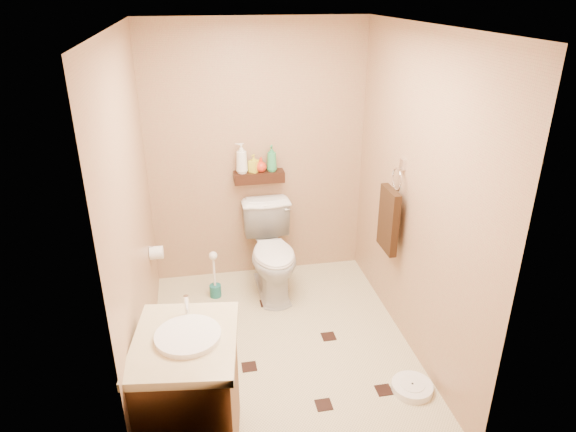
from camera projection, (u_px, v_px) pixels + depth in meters
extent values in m
plane|color=beige|center=(282.00, 347.00, 4.07)|extent=(2.50, 2.50, 0.00)
cube|color=tan|center=(257.00, 155.00, 4.70)|extent=(2.00, 0.04, 2.40)
cube|color=tan|center=(327.00, 310.00, 2.46)|extent=(2.00, 0.04, 2.40)
cube|color=tan|center=(133.00, 220.00, 3.41)|extent=(0.04, 2.50, 2.40)
cube|color=tan|center=(416.00, 198.00, 3.75)|extent=(0.04, 2.50, 2.40)
cube|color=silver|center=(280.00, 26.00, 3.09)|extent=(2.00, 2.50, 0.02)
cube|color=#35190E|center=(259.00, 177.00, 4.70)|extent=(0.46, 0.14, 0.10)
cube|color=black|center=(249.00, 367.00, 3.86)|extent=(0.11, 0.11, 0.01)
cube|color=black|center=(329.00, 336.00, 4.19)|extent=(0.11, 0.11, 0.01)
cube|color=black|center=(324.00, 405.00, 3.51)|extent=(0.11, 0.11, 0.01)
cube|color=black|center=(214.00, 322.00, 4.37)|extent=(0.11, 0.11, 0.01)
cube|color=black|center=(384.00, 390.00, 3.63)|extent=(0.11, 0.11, 0.01)
cube|color=black|center=(266.00, 303.00, 4.63)|extent=(0.11, 0.11, 0.01)
imported|color=white|center=(273.00, 252.00, 4.66)|extent=(0.47, 0.81, 0.81)
cube|color=brown|center=(191.00, 400.00, 3.01)|extent=(0.61, 0.71, 0.79)
cube|color=beige|center=(185.00, 342.00, 2.84)|extent=(0.66, 0.76, 0.05)
cylinder|color=white|center=(188.00, 337.00, 2.83)|extent=(0.37, 0.37, 0.05)
cylinder|color=silver|center=(187.00, 305.00, 3.00)|extent=(0.03, 0.03, 0.12)
cylinder|color=white|center=(412.00, 387.00, 3.63)|extent=(0.30, 0.30, 0.05)
cylinder|color=white|center=(412.00, 384.00, 3.61)|extent=(0.17, 0.17, 0.01)
cylinder|color=#1A6865|center=(215.00, 291.00, 4.72)|extent=(0.11, 0.11, 0.12)
cylinder|color=white|center=(214.00, 271.00, 4.63)|extent=(0.02, 0.02, 0.33)
sphere|color=white|center=(213.00, 256.00, 4.57)|extent=(0.08, 0.08, 0.08)
cube|color=silver|center=(403.00, 164.00, 3.90)|extent=(0.03, 0.06, 0.08)
torus|color=silver|center=(397.00, 179.00, 3.94)|extent=(0.02, 0.19, 0.19)
cube|color=#321D0F|center=(389.00, 220.00, 4.07)|extent=(0.06, 0.30, 0.52)
cylinder|color=white|center=(156.00, 253.00, 4.25)|extent=(0.11, 0.11, 0.11)
cylinder|color=silver|center=(151.00, 247.00, 4.22)|extent=(0.04, 0.02, 0.02)
imported|color=white|center=(242.00, 158.00, 4.60)|extent=(0.12, 0.12, 0.28)
imported|color=gold|center=(254.00, 163.00, 4.64)|extent=(0.11, 0.11, 0.17)
imported|color=red|center=(261.00, 165.00, 4.66)|extent=(0.14, 0.14, 0.13)
imported|color=#33995B|center=(272.00, 158.00, 4.65)|extent=(0.12, 0.12, 0.24)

